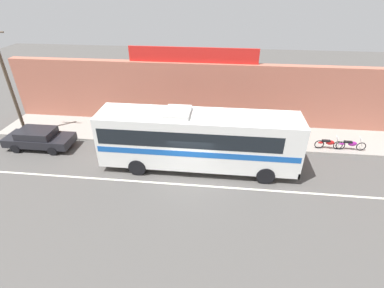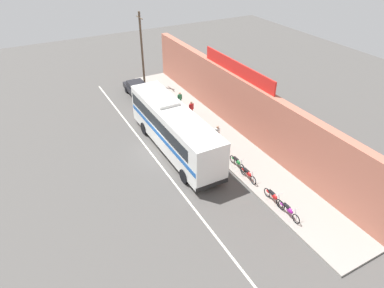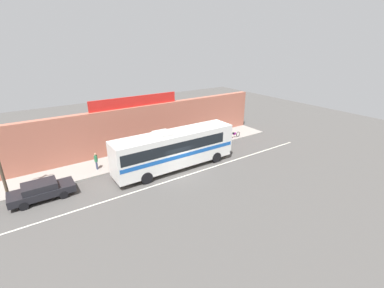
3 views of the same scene
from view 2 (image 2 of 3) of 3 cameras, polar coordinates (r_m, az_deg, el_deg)
name	(u,v)px [view 2 (image 2 of 3)]	position (r m, az deg, el deg)	size (l,w,h in m)	color
ground_plane	(161,151)	(27.50, -5.15, -1.22)	(70.00, 70.00, 0.00)	#4F4C49
sidewalk_slab	(217,134)	(29.51, 4.10, 1.59)	(30.00, 3.60, 0.14)	gray
storefront_facade	(239,105)	(29.47, 7.85, 6.48)	(30.00, 0.70, 4.80)	#B26651
storefront_billboard	(237,69)	(28.81, 7.50, 12.29)	(9.47, 0.12, 1.10)	red
road_center_stripe	(152,154)	(27.26, -6.68, -1.66)	(30.00, 0.14, 0.01)	silver
intercity_bus	(173,127)	(26.57, -3.10, 2.81)	(11.69, 2.60, 3.78)	white
parked_car	(138,89)	(36.64, -8.96, 8.98)	(4.50, 1.86, 1.37)	black
utility_pole	(142,49)	(37.86, -8.30, 15.35)	(1.60, 0.22, 7.74)	brown
motorcycle_black	(248,174)	(24.43, 9.23, -4.91)	(1.85, 0.56, 0.94)	black
motorcycle_green	(273,196)	(22.92, 13.28, -8.43)	(1.84, 0.56, 0.94)	black
motorcycle_blue	(288,210)	(22.19, 15.66, -10.50)	(1.95, 0.56, 0.94)	black
motorcycle_purple	(237,162)	(25.45, 7.49, -3.00)	(1.89, 0.56, 0.94)	black
pedestrian_near_shop	(191,108)	(31.49, -0.11, 5.94)	(0.30, 0.48, 1.62)	brown
pedestrian_far_right	(180,99)	(33.38, -2.03, 7.50)	(0.30, 0.48, 1.58)	navy
pedestrian_by_curb	(217,133)	(27.68, 4.21, 1.77)	(0.30, 0.48, 1.65)	black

